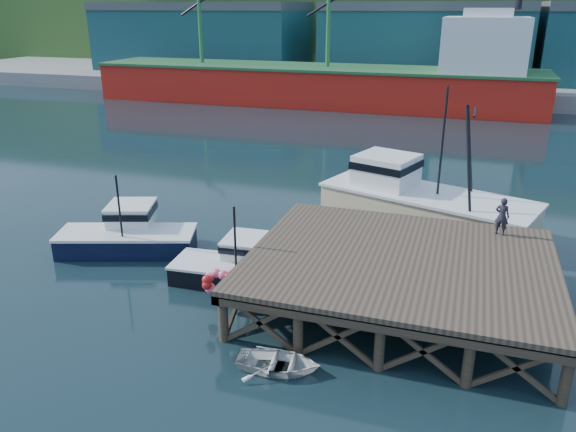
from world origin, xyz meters
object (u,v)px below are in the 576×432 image
at_px(trawler, 422,199).
at_px(dinghy, 278,362).
at_px(dockworker, 502,216).
at_px(boat_navy, 128,234).
at_px(boat_black, 243,266).

height_order(trawler, dinghy, trawler).
xyz_separation_m(dinghy, dockworker, (7.03, 9.61, 2.67)).
distance_m(boat_navy, dockworker, 17.78).
height_order(boat_navy, trawler, trawler).
bearing_deg(boat_black, trawler, 49.43).
bearing_deg(dinghy, trawler, -18.37).
relative_size(boat_black, dockworker, 3.74).
bearing_deg(boat_navy, trawler, 11.65).
distance_m(boat_black, dockworker, 11.59).
xyz_separation_m(boat_navy, boat_black, (6.78, -1.39, -0.14)).
relative_size(boat_navy, boat_black, 1.13).
xyz_separation_m(trawler, dockworker, (3.84, -5.44, 1.37)).
height_order(boat_black, trawler, trawler).
distance_m(boat_black, trawler, 11.58).
relative_size(boat_black, trawler, 0.51).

